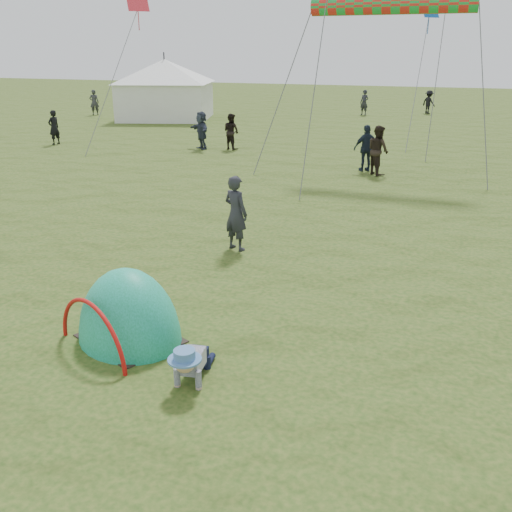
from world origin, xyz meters
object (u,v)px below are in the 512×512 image
(popup_tent, at_px, (131,339))
(standing_adult, at_px, (236,213))
(crawling_toddler, at_px, (191,361))
(event_marquee, at_px, (165,87))

(popup_tent, distance_m, standing_adult, 4.67)
(popup_tent, bearing_deg, crawling_toddler, -3.81)
(crawling_toddler, relative_size, popup_tent, 0.35)
(popup_tent, height_order, standing_adult, standing_adult)
(crawling_toddler, bearing_deg, standing_adult, 97.45)
(standing_adult, distance_m, event_marquee, 26.87)
(crawling_toddler, xyz_separation_m, event_marquee, (-16.05, 27.96, 1.69))
(crawling_toddler, height_order, event_marquee, event_marquee)
(crawling_toddler, distance_m, standing_adult, 5.60)
(event_marquee, bearing_deg, popup_tent, -79.59)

